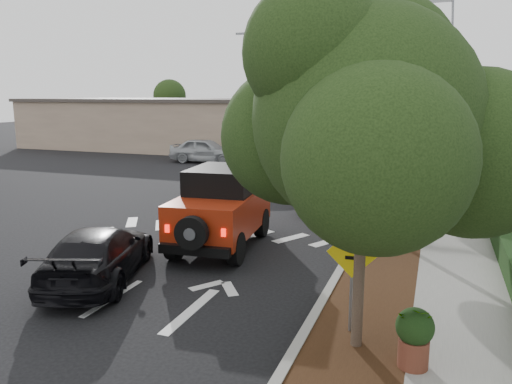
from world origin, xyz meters
The scene contains 19 objects.
ground centered at (0.00, 0.00, 0.00)m, with size 120.00×120.00×0.00m, color black.
curb centered at (4.60, 12.00, 0.07)m, with size 0.20×70.00×0.15m, color #9E9B93.
planting_strip centered at (5.60, 12.00, 0.06)m, with size 1.80×70.00×0.12m, color black.
sidewalk centered at (7.50, 12.00, 0.06)m, with size 2.00×70.00×0.12m, color gray.
hedge centered at (8.90, 12.00, 0.40)m, with size 0.80×70.00×0.80m, color black.
commercial_building centered at (-16.00, 30.00, 2.00)m, with size 22.00×12.00×4.00m, color gray.
transmission_tower centered at (6.00, 48.00, 0.00)m, with size 7.00×4.00×28.00m, color slate, non-canonical shape.
street_tree_near centered at (5.60, -0.50, 0.00)m, with size 3.80×3.80×5.92m, color black, non-canonical shape.
street_tree_mid centered at (5.60, 6.50, 0.00)m, with size 3.20×3.20×5.32m, color black, non-canonical shape.
street_tree_far centered at (5.60, 13.00, 0.00)m, with size 3.40×3.40×5.62m, color black, non-canonical shape.
light_pole_a centered at (-6.50, 26.00, 0.00)m, with size 2.00×0.22×9.00m, color slate, non-canonical shape.
light_pole_b centered at (-7.50, 38.00, 0.00)m, with size 2.00×0.22×9.00m, color slate, non-canonical shape.
red_jeep centered at (0.74, 4.63, 1.22)m, with size 2.45×4.81×2.39m.
silver_suv_ahead centered at (2.81, 11.35, 0.81)m, with size 2.70×5.85×1.63m, color #9DA0A4.
black_suv_oncoming centered at (-1.00, 0.87, 0.68)m, with size 1.89×4.66×1.35m, color black.
silver_sedan_oncoming centered at (-1.93, 14.11, 0.78)m, with size 1.66×4.76×1.57m, color #A4A8AC.
parked_suv centered at (-7.96, 21.48, 0.82)m, with size 1.94×4.82×1.64m, color #9FA2A6.
speed_hump_sign centered at (5.40, -0.01, 1.43)m, with size 0.97×0.11×2.06m.
terracotta_planter centered at (6.60, -0.93, 0.74)m, with size 0.63×0.63×1.10m.
Camera 1 is at (6.74, -8.96, 4.59)m, focal length 35.00 mm.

